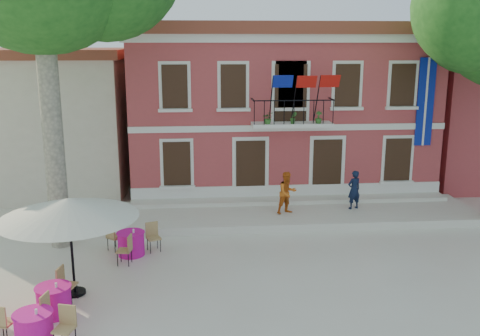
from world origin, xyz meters
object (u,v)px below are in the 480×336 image
at_px(cafe_table_1, 54,299).
at_px(cafe_table_3, 131,242).
at_px(pedestrian_navy, 354,190).
at_px(cafe_table_2, 34,327).
at_px(patio_umbrella, 69,208).
at_px(pedestrian_orange, 287,193).

relative_size(cafe_table_1, cafe_table_3, 1.06).
relative_size(pedestrian_navy, cafe_table_2, 0.79).
relative_size(cafe_table_2, cafe_table_3, 1.06).
xyz_separation_m(cafe_table_1, cafe_table_3, (1.49, 3.78, 0.01)).
xyz_separation_m(patio_umbrella, cafe_table_1, (-0.25, -1.14, -2.02)).
distance_m(patio_umbrella, cafe_table_2, 3.21).
bearing_deg(pedestrian_navy, cafe_table_2, 20.52).
bearing_deg(patio_umbrella, cafe_table_3, 64.94).
bearing_deg(cafe_table_1, patio_umbrella, 77.48).
bearing_deg(cafe_table_3, cafe_table_1, -111.48).
relative_size(pedestrian_orange, cafe_table_2, 0.83).
bearing_deg(cafe_table_2, cafe_table_1, 85.08).
relative_size(patio_umbrella, cafe_table_3, 1.98).
bearing_deg(patio_umbrella, pedestrian_navy, 31.97).
bearing_deg(pedestrian_orange, patio_umbrella, -165.06).
relative_size(pedestrian_navy, cafe_table_3, 0.83).
bearing_deg(pedestrian_navy, pedestrian_orange, -12.19).
xyz_separation_m(pedestrian_navy, cafe_table_3, (-8.28, -3.30, -0.64)).
distance_m(pedestrian_navy, cafe_table_3, 8.93).
xyz_separation_m(pedestrian_navy, cafe_table_1, (-9.76, -7.08, -0.65)).
height_order(patio_umbrella, pedestrian_orange, patio_umbrella).
xyz_separation_m(patio_umbrella, cafe_table_3, (1.23, 2.64, -2.01)).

